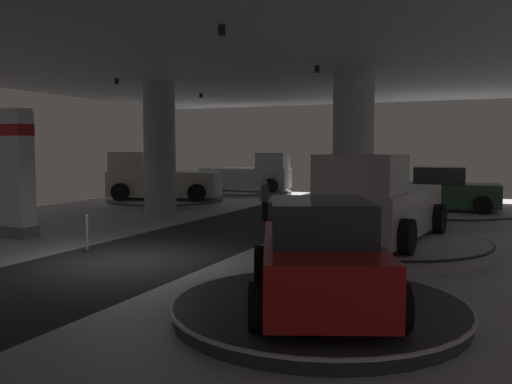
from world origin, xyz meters
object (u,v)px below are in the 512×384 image
at_px(display_platform_far_left, 166,202).
at_px(display_platform_far_right, 443,214).
at_px(column_right, 353,149).
at_px(display_platform_mid_right, 380,244).
at_px(display_car_far_right, 442,191).
at_px(display_platform_deep_left, 246,192).
at_px(display_platform_near_right, 319,308).
at_px(display_car_near_right, 319,257).
at_px(column_left, 160,149).
at_px(pickup_truck_far_left, 159,180).
at_px(visitor_walking_near, 265,198).
at_px(brand_sign_pylon, 16,171).
at_px(pickup_truck_mid_right, 377,206).
at_px(pickup_truck_deep_left, 251,175).

bearing_deg(display_platform_far_left, display_platform_far_right, 0.36).
relative_size(column_right, display_platform_mid_right, 0.96).
height_order(display_platform_far_right, display_car_far_right, display_car_far_right).
xyz_separation_m(display_platform_far_left, display_platform_deep_left, (0.89, 7.46, -0.04)).
xyz_separation_m(display_platform_near_right, display_car_near_right, (0.01, -0.03, 0.88)).
relative_size(display_platform_near_right, display_platform_deep_left, 0.86).
relative_size(column_left, display_platform_near_right, 1.12).
distance_m(column_right, display_platform_far_right, 4.72).
relative_size(display_platform_near_right, display_car_far_right, 1.14).
xyz_separation_m(pickup_truck_far_left, display_platform_far_right, (13.22, 0.17, -1.05)).
xyz_separation_m(display_platform_far_right, display_platform_deep_left, (-12.02, 7.38, -0.07)).
relative_size(display_car_far_right, visitor_walking_near, 2.72).
bearing_deg(display_platform_far_left, display_car_near_right, -49.20).
relative_size(brand_sign_pylon, pickup_truck_mid_right, 0.73).
bearing_deg(display_car_far_right, pickup_truck_deep_left, 147.53).
bearing_deg(pickup_truck_mid_right, display_platform_far_right, 83.19).
bearing_deg(pickup_truck_mid_right, pickup_truck_deep_left, 124.39).
relative_size(pickup_truck_mid_right, visitor_walking_near, 3.45).
xyz_separation_m(column_right, display_platform_far_left, (-9.89, 2.49, -2.58)).
relative_size(pickup_truck_mid_right, display_platform_near_right, 1.12).
height_order(display_platform_near_right, display_car_near_right, display_car_near_right).
relative_size(column_right, display_platform_far_left, 0.97).
xyz_separation_m(column_right, display_platform_mid_right, (2.07, -5.34, -2.56)).
relative_size(pickup_truck_far_left, display_platform_deep_left, 1.00).
relative_size(display_car_far_right, display_platform_deep_left, 0.76).
height_order(column_left, pickup_truck_deep_left, column_left).
bearing_deg(display_platform_far_left, brand_sign_pylon, -84.29).
bearing_deg(display_platform_deep_left, pickup_truck_mid_right, -54.74).
relative_size(display_platform_far_right, display_car_far_right, 1.34).
bearing_deg(display_car_near_right, display_platform_mid_right, 91.70).
relative_size(column_left, pickup_truck_far_left, 0.97).
relative_size(pickup_truck_far_left, visitor_walking_near, 3.57).
xyz_separation_m(display_car_far_right, pickup_truck_deep_left, (-11.67, 7.43, 0.05)).
bearing_deg(pickup_truck_deep_left, display_platform_near_right, -63.12).
xyz_separation_m(display_platform_mid_right, pickup_truck_far_left, (-12.27, 7.74, 1.05)).
relative_size(column_right, visitor_walking_near, 3.46).
bearing_deg(column_right, display_platform_mid_right, -68.78).
relative_size(column_left, brand_sign_pylon, 1.37).
distance_m(display_platform_near_right, display_platform_far_right, 14.15).
bearing_deg(display_platform_far_left, visitor_walking_near, -27.13).
height_order(pickup_truck_mid_right, pickup_truck_deep_left, pickup_truck_mid_right).
bearing_deg(pickup_truck_far_left, display_platform_far_right, 0.73).
distance_m(display_platform_near_right, display_car_near_right, 0.88).
relative_size(pickup_truck_mid_right, pickup_truck_deep_left, 0.99).
distance_m(column_right, display_car_far_right, 4.27).
bearing_deg(display_platform_near_right, pickup_truck_deep_left, 116.88).
bearing_deg(display_car_far_right, visitor_walking_near, -150.23).
relative_size(pickup_truck_mid_right, display_car_far_right, 1.27).
xyz_separation_m(pickup_truck_far_left, display_platform_deep_left, (1.20, 7.55, -1.11)).
bearing_deg(column_left, pickup_truck_deep_left, 94.68).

